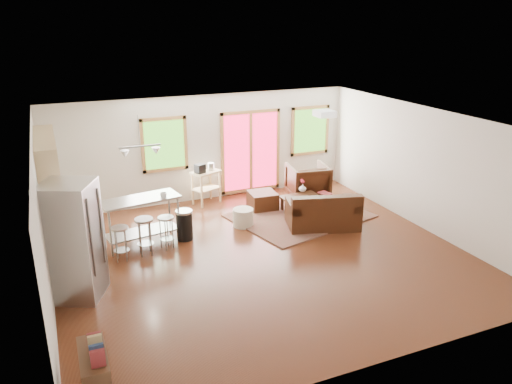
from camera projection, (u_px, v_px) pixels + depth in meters
name	position (u px, v px, depth m)	size (l,w,h in m)	color
floor	(262.00, 256.00, 9.59)	(7.50, 7.00, 0.02)	#38190D
ceiling	(263.00, 121.00, 8.72)	(7.50, 7.00, 0.02)	silver
back_wall	(205.00, 148.00, 12.20)	(7.50, 0.02, 2.60)	beige
left_wall	(42.00, 223.00, 7.77)	(0.02, 7.00, 2.60)	beige
right_wall	(425.00, 169.00, 10.55)	(0.02, 7.00, 2.60)	beige
front_wall	(378.00, 279.00, 6.11)	(7.50, 0.02, 2.60)	beige
window_left	(164.00, 144.00, 11.72)	(1.10, 0.05, 1.30)	#2C5A17
french_doors	(251.00, 152.00, 12.67)	(1.60, 0.05, 2.10)	#BA153A
window_right	(310.00, 130.00, 13.16)	(1.10, 0.05, 1.30)	#2C5A17
rug	(300.00, 216.00, 11.47)	(2.87, 2.21, 0.03)	#4E5A37
loveseat	(323.00, 213.00, 10.79)	(1.70, 1.25, 0.81)	black
coffee_table	(301.00, 198.00, 11.70)	(0.93, 0.59, 0.36)	#382214
armchair	(308.00, 180.00, 12.48)	(0.94, 0.88, 0.97)	black
ottoman	(263.00, 201.00, 11.86)	(0.62, 0.62, 0.41)	black
pouf	(243.00, 217.00, 10.89)	(0.45, 0.45, 0.39)	beige
vase	(303.00, 187.00, 11.86)	(0.21, 0.21, 0.31)	silver
book	(322.00, 189.00, 11.61)	(0.23, 0.03, 0.31)	maroon
cabinets	(59.00, 207.00, 9.47)	(0.64, 2.24, 2.30)	tan
refrigerator	(73.00, 241.00, 7.91)	(1.03, 1.01, 1.95)	#B7BABC
island	(141.00, 213.00, 9.88)	(1.61, 0.85, 0.97)	#B7BABC
cup	(163.00, 194.00, 9.87)	(0.13, 0.10, 0.13)	silver
bar_stool_a	(120.00, 236.00, 9.25)	(0.38, 0.38, 0.67)	#B7BABC
bar_stool_b	(144.00, 228.00, 9.47)	(0.37, 0.37, 0.74)	#B7BABC
bar_stool_c	(166.00, 225.00, 9.75)	(0.41, 0.41, 0.66)	#B7BABC
trash_can	(185.00, 225.00, 10.19)	(0.40, 0.40, 0.63)	black
kitchen_cart	(205.00, 176.00, 12.03)	(0.79, 0.67, 1.04)	tan
bookshelf	(96.00, 378.00, 5.81)	(0.32, 0.80, 0.93)	#382214
ceiling_flush	(324.00, 114.00, 9.86)	(0.35, 0.35, 0.12)	white
pendant_light	(140.00, 152.00, 9.56)	(0.80, 0.18, 0.79)	gray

